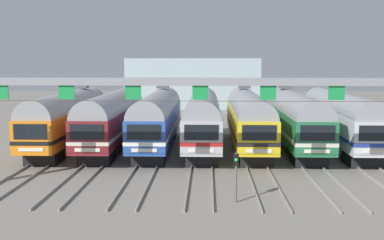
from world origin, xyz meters
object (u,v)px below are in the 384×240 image
(commuter_train_blue, at_px, (158,117))
(commuter_train_stainless, at_px, (203,117))
(yard_signal_mast, at_px, (236,168))
(commuter_train_orange, at_px, (68,117))
(commuter_train_green, at_px, (294,118))
(commuter_train_maroon, at_px, (113,117))
(catenary_gantry, at_px, (200,97))
(commuter_train_yellow, at_px, (248,117))
(commuter_train_silver, at_px, (340,118))

(commuter_train_blue, height_order, commuter_train_stainless, commuter_train_blue)
(commuter_train_stainless, bearing_deg, yard_signal_mast, -83.21)
(commuter_train_orange, relative_size, commuter_train_green, 1.00)
(commuter_train_maroon, height_order, catenary_gantry, catenary_gantry)
(commuter_train_orange, xyz_separation_m, commuter_train_blue, (7.66, 0.00, 0.00))
(commuter_train_orange, bearing_deg, commuter_train_blue, 0.00)
(commuter_train_maroon, distance_m, yard_signal_mast, 18.73)
(commuter_train_yellow, relative_size, catenary_gantry, 0.64)
(commuter_train_maroon, relative_size, yard_signal_mast, 6.81)
(commuter_train_yellow, xyz_separation_m, yard_signal_mast, (-1.91, -16.09, -0.83))
(commuter_train_orange, distance_m, yard_signal_mast, 20.95)
(commuter_train_blue, height_order, commuter_train_yellow, same)
(commuter_train_blue, xyz_separation_m, commuter_train_stainless, (3.83, -0.00, -0.00))
(commuter_train_silver, bearing_deg, commuter_train_orange, 179.99)
(commuter_train_orange, xyz_separation_m, commuter_train_stainless, (11.48, -0.00, -0.00))
(commuter_train_yellow, relative_size, commuter_train_silver, 1.00)
(commuter_train_stainless, relative_size, yard_signal_mast, 6.81)
(commuter_train_orange, height_order, commuter_train_yellow, same)
(commuter_train_green, distance_m, catenary_gantry, 15.75)
(commuter_train_silver, bearing_deg, yard_signal_mast, -120.76)
(catenary_gantry, bearing_deg, commuter_train_stainless, 90.00)
(commuter_train_yellow, height_order, commuter_train_silver, commuter_train_yellow)
(commuter_train_maroon, bearing_deg, commuter_train_green, 0.02)
(yard_signal_mast, bearing_deg, commuter_train_orange, 129.79)
(commuter_train_yellow, xyz_separation_m, commuter_train_green, (3.83, 0.00, 0.00))
(commuter_train_green, bearing_deg, yard_signal_mast, -109.64)
(commuter_train_green, bearing_deg, commuter_train_silver, -0.07)
(yard_signal_mast, bearing_deg, commuter_train_maroon, 120.76)
(commuter_train_blue, xyz_separation_m, commuter_train_silver, (15.31, -0.00, -0.00))
(commuter_train_silver, bearing_deg, commuter_train_stainless, 180.00)
(commuter_train_maroon, xyz_separation_m, yard_signal_mast, (9.57, -16.08, -0.83))
(catenary_gantry, bearing_deg, commuter_train_silver, 49.60)
(commuter_train_maroon, xyz_separation_m, commuter_train_yellow, (11.48, 0.00, 0.00))
(commuter_train_stainless, distance_m, commuter_train_yellow, 3.83)
(commuter_train_maroon, xyz_separation_m, catenary_gantry, (7.66, -13.49, 2.72))
(commuter_train_maroon, distance_m, commuter_train_green, 15.31)
(commuter_train_blue, distance_m, commuter_train_yellow, 7.66)
(commuter_train_orange, relative_size, commuter_train_blue, 1.00)
(commuter_train_yellow, bearing_deg, commuter_train_stainless, -179.93)
(commuter_train_stainless, height_order, commuter_train_yellow, commuter_train_yellow)
(commuter_train_silver, bearing_deg, commuter_train_yellow, 179.97)
(commuter_train_maroon, height_order, commuter_train_green, commuter_train_green)
(commuter_train_blue, distance_m, catenary_gantry, 14.29)
(commuter_train_maroon, distance_m, commuter_train_blue, 3.83)
(commuter_train_orange, bearing_deg, commuter_train_green, 0.00)
(commuter_train_blue, distance_m, commuter_train_silver, 15.31)
(commuter_train_green, height_order, commuter_train_silver, commuter_train_green)
(commuter_train_yellow, height_order, commuter_train_green, same)
(commuter_train_blue, height_order, catenary_gantry, catenary_gantry)
(commuter_train_stainless, bearing_deg, commuter_train_blue, 179.93)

